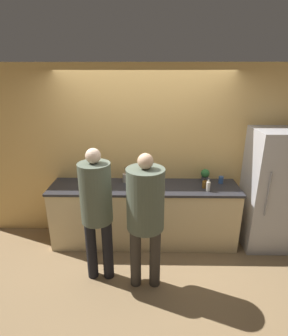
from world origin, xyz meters
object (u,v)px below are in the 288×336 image
refrigerator (272,190)px  cup_blue (221,180)px  fruit_bowl (101,184)px  bottle_amber (205,184)px  bottle_clear (208,186)px  potted_plant (205,175)px  person_center (145,209)px  person_left (96,205)px  utensil_crock (126,178)px

refrigerator → cup_blue: bearing=168.3°
fruit_bowl → bottle_amber: 1.47m
bottle_clear → potted_plant: bearing=86.3°
refrigerator → person_center: bearing=-154.0°
person_left → bottle_clear: (1.42, 0.62, -0.03)m
fruit_bowl → potted_plant: (1.52, 0.23, 0.06)m
refrigerator → potted_plant: (-0.93, 0.19, 0.15)m
person_center → fruit_bowl: (-0.64, 0.84, -0.07)m
utensil_crock → bottle_amber: size_ratio=1.72×
potted_plant → refrigerator: bearing=-11.7°
person_center → fruit_bowl: 1.06m
person_center → bottle_clear: bearing=41.0°
fruit_bowl → bottle_amber: size_ratio=1.96×
utensil_crock → potted_plant: utensil_crock is taller
potted_plant → utensil_crock: bearing=-178.4°
person_center → bottle_clear: 1.13m
cup_blue → refrigerator: bearing=-11.7°
refrigerator → person_left: refrigerator is taller
fruit_bowl → bottle_clear: bearing=-3.8°
fruit_bowl → bottle_clear: size_ratio=1.43×
utensil_crock → person_left: bearing=-106.1°
bottle_amber → fruit_bowl: bearing=-179.6°
utensil_crock → potted_plant: size_ratio=1.22×
fruit_bowl → person_center: bearing=-52.8°
fruit_bowl → utensil_crock: bearing=30.9°
potted_plant → bottle_clear: bearing=-93.7°
refrigerator → utensil_crock: size_ratio=7.28×
refrigerator → person_center: size_ratio=1.04×
bottle_amber → utensil_crock: bearing=170.4°
person_center → fruit_bowl: person_center is taller
bottle_amber → cup_blue: size_ratio=1.37×
utensil_crock → bottle_clear: size_ratio=1.25×
fruit_bowl → bottle_amber: bottle_amber is taller
person_left → person_center: bearing=-12.2°
utensil_crock → bottle_amber: (1.13, -0.19, -0.02)m
person_left → person_center: 0.58m
utensil_crock → cup_blue: utensil_crock is taller
person_left → fruit_bowl: bearing=95.7°
fruit_bowl → refrigerator: bearing=1.0°
refrigerator → cup_blue: (-0.71, 0.15, 0.09)m
fruit_bowl → potted_plant: bearing=8.8°
fruit_bowl → cup_blue: size_ratio=2.70×
utensil_crock → bottle_amber: 1.15m
bottle_clear → bottle_amber: bottle_clear is taller
cup_blue → potted_plant: size_ratio=0.52×
fruit_bowl → utensil_crock: (0.34, 0.20, 0.02)m
potted_plant → bottle_amber: bearing=-101.8°
refrigerator → bottle_amber: (-0.98, -0.03, 0.10)m
potted_plant → person_center: bearing=-129.2°
utensil_crock → bottle_amber: bearing=-9.6°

